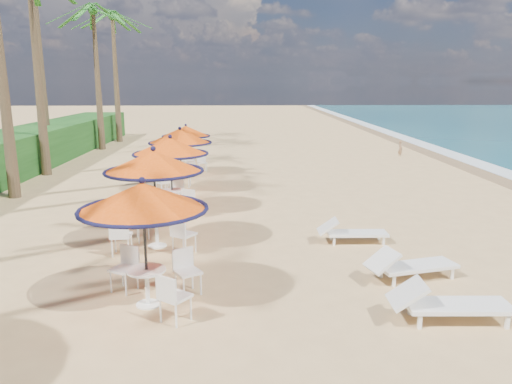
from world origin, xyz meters
TOP-DOWN VIEW (x-y plane):
  - ground at (0.00, 0.00)m, footprint 160.00×160.00m
  - station_0 at (-4.59, 0.28)m, footprint 2.37×2.37m
  - station_1 at (-5.05, 3.67)m, footprint 2.48×2.48m
  - station_2 at (-5.09, 7.13)m, footprint 2.41×2.41m
  - station_3 at (-5.21, 10.26)m, footprint 2.39×2.39m
  - station_4 at (-5.31, 14.08)m, footprint 2.19×2.19m
  - lounger_near at (0.72, -0.56)m, footprint 2.14×0.72m
  - lounger_mid at (0.69, 1.35)m, footprint 2.09×1.12m
  - lounger_far at (-0.02, 3.86)m, footprint 1.82×0.59m
  - palm_6 at (-11.53, 22.63)m, footprint 5.00×5.00m
  - palm_7 at (-11.43, 26.75)m, footprint 5.00×5.00m
  - person at (6.11, 19.14)m, footprint 0.29×0.38m

SIDE VIEW (x-z plane):
  - ground at x=0.00m, z-range 0.00..0.00m
  - lounger_far at x=-0.02m, z-range -0.02..0.63m
  - lounger_mid at x=0.69m, z-range -0.02..0.69m
  - lounger_near at x=0.72m, z-range -0.02..0.74m
  - person at x=6.11m, z-range 0.00..0.94m
  - station_4 at x=-5.31m, z-range 0.53..2.81m
  - station_0 at x=-4.59m, z-range 0.57..3.04m
  - station_3 at x=-5.21m, z-range 0.58..3.07m
  - station_2 at x=-5.09m, z-range 0.58..3.09m
  - station_1 at x=-5.05m, z-range 0.60..3.19m
  - palm_6 at x=-11.53m, z-range 3.49..11.99m
  - palm_7 at x=-11.43m, z-range 3.57..12.24m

